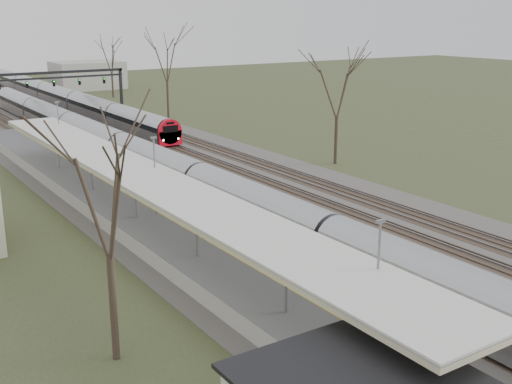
{
  "coord_description": "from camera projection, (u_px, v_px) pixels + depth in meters",
  "views": [
    {
      "loc": [
        -23.99,
        -2.31,
        13.4
      ],
      "look_at": [
        -1.4,
        31.96,
        2.0
      ],
      "focal_mm": 45.0,
      "sensor_mm": 36.0,
      "label": 1
    }
  ],
  "objects": [
    {
      "name": "track_bed",
      "position": [
        140.0,
        156.0,
        62.54
      ],
      "size": [
        24.0,
        160.0,
        0.22
      ],
      "color": "#474442",
      "rests_on": "ground"
    },
    {
      "name": "platform",
      "position": [
        117.0,
        212.0,
        43.41
      ],
      "size": [
        3.5,
        69.0,
        1.0
      ],
      "primitive_type": "cube",
      "color": "#9E9B93",
      "rests_on": "ground"
    },
    {
      "name": "canopy",
      "position": [
        141.0,
        176.0,
        38.86
      ],
      "size": [
        4.1,
        50.0,
        3.11
      ],
      "color": "slate",
      "rests_on": "platform"
    },
    {
      "name": "signal_gantry",
      "position": [
        48.0,
        80.0,
        85.38
      ],
      "size": [
        21.0,
        0.59,
        6.08
      ],
      "color": "black",
      "rests_on": "ground"
    },
    {
      "name": "tree_west_near",
      "position": [
        105.0,
        185.0,
        23.83
      ],
      "size": [
        5.0,
        5.0,
        10.3
      ],
      "color": "#2D231C",
      "rests_on": "ground"
    },
    {
      "name": "tree_east_far",
      "position": [
        338.0,
        85.0,
        57.43
      ],
      "size": [
        5.0,
        5.0,
        10.3
      ],
      "color": "#2D231C",
      "rests_on": "ground"
    },
    {
      "name": "train_near",
      "position": [
        123.0,
        149.0,
        58.71
      ],
      "size": [
        2.62,
        90.21,
        3.05
      ],
      "color": "#989BA1",
      "rests_on": "ground"
    },
    {
      "name": "train_far",
      "position": [
        60.0,
        97.0,
        96.01
      ],
      "size": [
        2.62,
        75.21,
        3.05
      ],
      "color": "#989BA1",
      "rests_on": "ground"
    }
  ]
}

